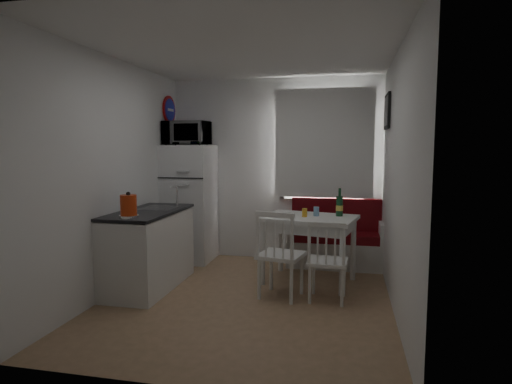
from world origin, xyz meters
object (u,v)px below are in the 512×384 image
at_px(dining_table, 309,224).
at_px(chair_left, 280,245).
at_px(fridge, 189,203).
at_px(kitchen_counter, 149,249).
at_px(microwave, 187,133).
at_px(kettle, 129,206).
at_px(chair_right, 327,253).
at_px(wine_bottle, 340,202).
at_px(bench, 335,244).

height_order(dining_table, chair_left, chair_left).
distance_m(dining_table, fridge, 1.90).
bearing_deg(kitchen_counter, microwave, 89.06).
bearing_deg(dining_table, chair_left, -98.95).
bearing_deg(kettle, dining_table, 32.30).
bearing_deg(chair_right, wine_bottle, 85.47).
relative_size(chair_left, kettle, 2.02).
xyz_separation_m(dining_table, wine_bottle, (0.35, 0.10, 0.26)).
bearing_deg(wine_bottle, fridge, 164.73).
height_order(kitchen_counter, kettle, kettle).
distance_m(chair_right, wine_bottle, 0.88).
relative_size(chair_right, kettle, 1.78).
xyz_separation_m(kitchen_counter, chair_right, (2.04, -0.09, 0.08)).
bearing_deg(chair_left, fridge, 150.54).
xyz_separation_m(chair_left, chair_right, (0.50, 0.01, -0.05)).
bearing_deg(fridge, dining_table, -20.97).
distance_m(fridge, wine_bottle, 2.20).
bearing_deg(bench, kettle, -137.10).
xyz_separation_m(bench, dining_table, (-0.29, -0.79, 0.41)).
bearing_deg(dining_table, fridge, 170.57).
distance_m(dining_table, chair_right, 0.73).
distance_m(kitchen_counter, bench, 2.49).
distance_m(fridge, kettle, 1.79).
height_order(dining_table, microwave, microwave).
bearing_deg(fridge, kettle, -89.03).
xyz_separation_m(chair_left, fridge, (-1.52, 1.35, 0.23)).
bearing_deg(kitchen_counter, dining_table, 17.51).
distance_m(kettle, wine_bottle, 2.41).
relative_size(kitchen_counter, fridge, 0.80).
bearing_deg(chair_right, kitchen_counter, -179.67).
relative_size(fridge, kettle, 6.29).
height_order(bench, wine_bottle, wine_bottle).
xyz_separation_m(microwave, wine_bottle, (2.12, -0.53, -0.85)).
bearing_deg(kettle, fridge, 90.97).
xyz_separation_m(chair_left, microwave, (-1.52, 1.30, 1.23)).
relative_size(kitchen_counter, bench, 1.03).
distance_m(chair_right, fridge, 2.44).
relative_size(chair_right, fridge, 0.28).
relative_size(dining_table, chair_left, 2.27).
xyz_separation_m(dining_table, kettle, (-1.74, -1.10, 0.32)).
bearing_deg(fridge, bench, 3.04).
bearing_deg(bench, chair_right, -91.65).
bearing_deg(chair_right, microwave, 150.46).
bearing_deg(fridge, chair_right, -33.51).
bearing_deg(chair_right, kettle, -164.53).
xyz_separation_m(kitchen_counter, wine_bottle, (2.14, 0.67, 0.52)).
distance_m(microwave, wine_bottle, 2.34).
bearing_deg(dining_table, kitchen_counter, -150.94).
height_order(kitchen_counter, microwave, microwave).
relative_size(dining_table, chair_right, 2.57).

